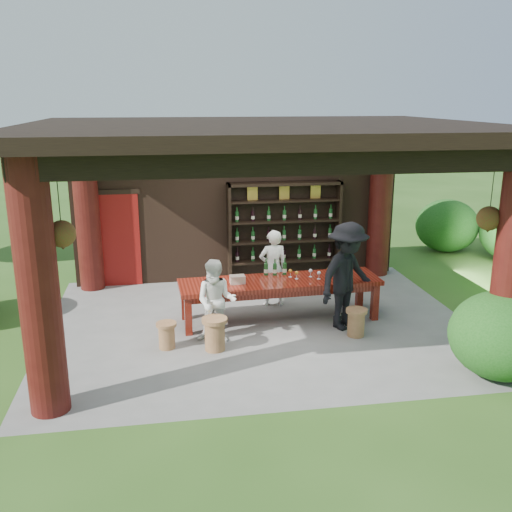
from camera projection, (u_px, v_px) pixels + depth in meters
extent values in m
plane|color=#2D5119|center=(260.00, 324.00, 10.16)|extent=(90.00, 90.00, 0.00)
cube|color=slate|center=(260.00, 327.00, 10.17)|extent=(7.40, 5.90, 0.10)
cube|color=black|center=(238.00, 205.00, 12.32)|extent=(7.00, 0.18, 3.30)
cube|color=maroon|center=(117.00, 240.00, 12.00)|extent=(0.95, 0.06, 2.00)
cylinder|color=#380C0A|center=(38.00, 289.00, 6.94)|extent=(0.50, 0.50, 3.30)
cylinder|color=#380C0A|center=(512.00, 265.00, 7.92)|extent=(0.50, 0.50, 3.30)
cylinder|color=#380C0A|center=(87.00, 211.00, 11.64)|extent=(0.50, 0.50, 3.30)
cylinder|color=#380C0A|center=(380.00, 202.00, 12.63)|extent=(0.50, 0.50, 3.30)
cube|color=black|center=(293.00, 160.00, 7.03)|extent=(6.70, 0.35, 0.35)
cube|color=black|center=(60.00, 147.00, 8.81)|extent=(0.30, 5.20, 0.30)
cube|color=black|center=(440.00, 142.00, 9.80)|extent=(0.30, 5.20, 0.30)
cube|color=black|center=(260.00, 129.00, 9.24)|extent=(7.50, 6.00, 0.20)
cylinder|color=black|center=(59.00, 206.00, 6.91)|extent=(0.01, 0.01, 0.75)
cone|color=black|center=(63.00, 243.00, 7.03)|extent=(0.32, 0.32, 0.18)
sphere|color=#1E5919|center=(62.00, 234.00, 7.00)|extent=(0.34, 0.34, 0.34)
cylinder|color=black|center=(492.00, 194.00, 7.80)|extent=(0.01, 0.01, 0.75)
cone|color=black|center=(488.00, 226.00, 7.93)|extent=(0.32, 0.32, 0.18)
sphere|color=#1E5919|center=(489.00, 218.00, 7.90)|extent=(0.34, 0.34, 0.34)
cube|color=#51140B|center=(280.00, 282.00, 10.19)|extent=(3.64, 1.08, 0.08)
cube|color=#51140B|center=(280.00, 287.00, 10.22)|extent=(3.43, 0.92, 0.12)
cube|color=#51140B|center=(188.00, 316.00, 9.61)|extent=(0.13, 0.13, 0.67)
cube|color=#51140B|center=(375.00, 302.00, 10.28)|extent=(0.13, 0.13, 0.67)
cube|color=#51140B|center=(185.00, 302.00, 10.30)|extent=(0.13, 0.13, 0.67)
cube|color=#51140B|center=(360.00, 289.00, 10.96)|extent=(0.13, 0.13, 0.67)
cylinder|color=brown|center=(215.00, 336.00, 9.06)|extent=(0.32, 0.32, 0.47)
cylinder|color=brown|center=(215.00, 320.00, 8.99)|extent=(0.41, 0.41, 0.06)
cylinder|color=brown|center=(356.00, 324.00, 9.61)|extent=(0.29, 0.29, 0.42)
cylinder|color=brown|center=(357.00, 311.00, 9.54)|extent=(0.36, 0.36, 0.06)
cylinder|color=brown|center=(167.00, 337.00, 9.14)|extent=(0.26, 0.26, 0.38)
cylinder|color=brown|center=(166.00, 324.00, 9.08)|extent=(0.33, 0.33, 0.05)
imported|color=white|center=(273.00, 268.00, 10.90)|extent=(0.56, 0.38, 1.49)
imported|color=white|center=(216.00, 301.00, 9.28)|extent=(0.78, 0.68, 1.39)
imported|color=black|center=(347.00, 276.00, 9.76)|extent=(1.40, 1.24, 1.88)
cube|color=#BF6672|center=(237.00, 279.00, 9.98)|extent=(0.27, 0.19, 0.14)
ellipsoid|color=#194C14|center=(447.00, 229.00, 14.83)|extent=(1.60, 1.60, 1.36)
ellipsoid|color=#194C14|center=(501.00, 342.00, 8.13)|extent=(1.48, 1.48, 1.26)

